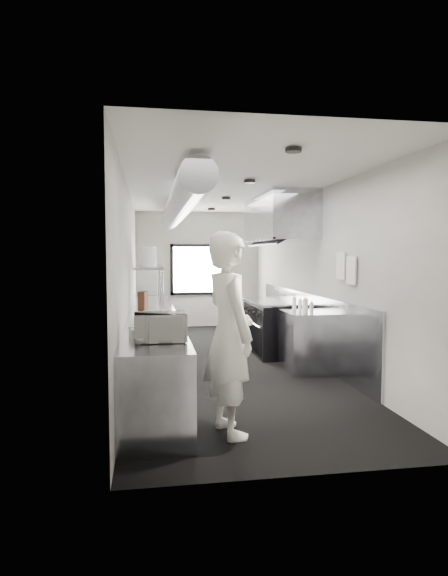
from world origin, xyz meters
name	(u,v)px	position (x,y,z in m)	size (l,w,h in m)	color
floor	(224,363)	(0.00, 0.00, 0.00)	(3.00, 8.00, 0.01)	black
ceiling	(224,189)	(0.00, 0.00, 2.80)	(3.00, 8.00, 0.01)	silver
wall_back	(198,270)	(0.00, 4.00, 1.40)	(3.00, 0.02, 2.80)	beige
wall_front	(306,301)	(0.00, -4.00, 1.40)	(3.00, 0.02, 2.80)	beige
wall_left	(129,278)	(-1.50, 0.00, 1.40)	(0.02, 8.00, 2.80)	beige
wall_right	(313,276)	(1.50, 0.00, 1.40)	(0.02, 8.00, 2.80)	beige
wall_cladding	(305,325)	(1.48, 0.30, 0.55)	(0.03, 5.50, 1.10)	#9498A2
hvac_duct	(178,207)	(-0.70, 0.40, 2.55)	(0.40, 0.40, 6.40)	gray
service_window	(198,270)	(0.00, 3.96, 1.40)	(1.36, 0.05, 1.25)	white
exhaust_hood	(279,219)	(1.10, 0.70, 2.39)	(0.81, 2.20, 0.88)	#9498A2
prep_counter	(153,343)	(-1.15, -0.50, 0.45)	(0.70, 6.00, 0.90)	#9498A2
pass_shelf	(149,267)	(-1.19, 1.00, 1.54)	(0.45, 3.00, 0.68)	#9498A2
range	(275,326)	(1.04, 0.70, 0.47)	(0.88, 1.60, 0.94)	black
bottle_station	(306,341)	(1.15, -0.70, 0.45)	(0.65, 0.80, 0.90)	#9498A2
far_work_table	(151,313)	(-1.15, 3.20, 0.45)	(0.70, 1.20, 0.90)	#9498A2
notice_sheet_a	(341,266)	(1.47, -1.20, 1.60)	(0.02, 0.28, 0.38)	white
notice_sheet_b	(351,270)	(1.47, -1.55, 1.55)	(0.02, 0.28, 0.38)	white
line_cook	(229,334)	(-0.43, -3.01, 0.99)	(0.72, 0.47, 1.98)	white
microwave	(160,327)	(-1.09, -2.82, 1.04)	(0.47, 0.36, 0.28)	white
deli_tub_a	(138,334)	(-1.31, -2.67, 0.95)	(0.15, 0.15, 0.10)	silver
deli_tub_b	(136,331)	(-1.34, -2.50, 0.96)	(0.15, 0.15, 0.11)	silver
newspaper	(165,328)	(-1.02, -1.99, 0.90)	(0.31, 0.39, 0.01)	white
small_plate	(162,319)	(-1.03, -1.19, 0.91)	(0.16, 0.16, 0.01)	white
pastry	(162,315)	(-1.03, -1.19, 0.96)	(0.09, 0.09, 0.09)	#E3D477
cutting_board	(156,314)	(-1.10, -0.69, 0.91)	(0.44, 0.59, 0.02)	silver
knife_block	(143,300)	(-1.29, 0.18, 1.03)	(0.11, 0.24, 0.27)	brown
plate_stack_a	(149,257)	(-1.19, 0.12, 1.72)	(0.25, 0.25, 0.29)	white
plate_stack_b	(147,257)	(-1.23, 0.59, 1.73)	(0.24, 0.24, 0.31)	white
plate_stack_c	(150,256)	(-1.17, 1.22, 1.74)	(0.23, 0.23, 0.33)	white
plate_stack_d	(148,256)	(-1.20, 1.62, 1.74)	(0.22, 0.22, 0.34)	white
squeeze_bottle_a	(312,308)	(1.12, -0.99, 0.98)	(0.06, 0.06, 0.17)	silver
squeeze_bottle_b	(305,306)	(1.06, -0.86, 1.00)	(0.07, 0.07, 0.20)	silver
squeeze_bottle_c	(306,305)	(1.13, -0.71, 1.00)	(0.07, 0.07, 0.20)	silver
squeeze_bottle_d	(300,305)	(1.10, -0.55, 0.99)	(0.06, 0.06, 0.17)	silver
squeeze_bottle_e	(294,303)	(1.07, -0.36, 1.00)	(0.06, 0.06, 0.19)	silver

